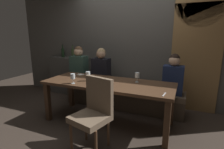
% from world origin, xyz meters
% --- Properties ---
extents(ground, '(9.00, 9.00, 0.00)m').
position_xyz_m(ground, '(0.00, 0.00, 0.00)').
color(ground, '#382D26').
extents(back_wall_tiled, '(6.00, 0.12, 3.00)m').
position_xyz_m(back_wall_tiled, '(0.00, 1.22, 1.50)').
color(back_wall_tiled, '#4C4944').
rests_on(back_wall_tiled, ground).
extents(arched_door, '(0.90, 0.05, 2.55)m').
position_xyz_m(arched_door, '(1.35, 1.15, 1.36)').
color(arched_door, olive).
rests_on(arched_door, ground).
extents(back_counter, '(1.10, 0.28, 0.95)m').
position_xyz_m(back_counter, '(-1.55, 1.04, 0.47)').
color(back_counter, '#413E3A').
rests_on(back_counter, ground).
extents(dining_table, '(2.20, 0.84, 0.74)m').
position_xyz_m(dining_table, '(0.00, 0.00, 0.65)').
color(dining_table, '#412B1C').
rests_on(dining_table, ground).
extents(banquette_bench, '(2.50, 0.44, 0.45)m').
position_xyz_m(banquette_bench, '(0.00, 0.70, 0.23)').
color(banquette_bench, '#40352A').
rests_on(banquette_bench, ground).
extents(chair_near_side, '(0.54, 0.54, 0.98)m').
position_xyz_m(chair_near_side, '(0.12, -0.72, 0.56)').
color(chair_near_side, '#4C3321').
rests_on(chair_near_side, ground).
extents(diner_redhead, '(0.36, 0.24, 0.82)m').
position_xyz_m(diner_redhead, '(-1.03, 0.68, 0.84)').
color(diner_redhead, '#2D473D').
rests_on(diner_redhead, banquette_bench).
extents(diner_bearded, '(0.36, 0.24, 0.80)m').
position_xyz_m(diner_bearded, '(-0.48, 0.70, 0.83)').
color(diner_bearded, black).
rests_on(diner_bearded, banquette_bench).
extents(diner_far_end, '(0.36, 0.24, 0.75)m').
position_xyz_m(diner_far_end, '(1.00, 0.68, 0.80)').
color(diner_far_end, '#192342').
rests_on(diner_far_end, banquette_bench).
extents(wine_bottle_dark_red, '(0.08, 0.08, 0.33)m').
position_xyz_m(wine_bottle_dark_red, '(-1.74, 1.05, 1.07)').
color(wine_bottle_dark_red, black).
rests_on(wine_bottle_dark_red, back_counter).
extents(wine_bottle_pale_label, '(0.08, 0.08, 0.33)m').
position_xyz_m(wine_bottle_pale_label, '(-1.44, 1.05, 1.07)').
color(wine_bottle_pale_label, '#384728').
rests_on(wine_bottle_pale_label, back_counter).
extents(wine_glass_near_right, '(0.08, 0.08, 0.16)m').
position_xyz_m(wine_glass_near_right, '(-0.49, -0.30, 0.86)').
color(wine_glass_near_right, silver).
rests_on(wine_glass_near_right, dining_table).
extents(wine_glass_end_right, '(0.08, 0.08, 0.16)m').
position_xyz_m(wine_glass_end_right, '(0.45, 0.19, 0.85)').
color(wine_glass_end_right, silver).
rests_on(wine_glass_end_right, dining_table).
extents(wine_glass_near_left, '(0.08, 0.08, 0.16)m').
position_xyz_m(wine_glass_near_left, '(-0.35, -0.06, 0.86)').
color(wine_glass_near_left, silver).
rests_on(wine_glass_near_left, dining_table).
extents(espresso_cup, '(0.12, 0.12, 0.06)m').
position_xyz_m(espresso_cup, '(-0.49, 0.21, 0.77)').
color(espresso_cup, white).
rests_on(espresso_cup, dining_table).
extents(fork_on_table, '(0.04, 0.17, 0.01)m').
position_xyz_m(fork_on_table, '(0.96, -0.28, 0.74)').
color(fork_on_table, silver).
rests_on(fork_on_table, dining_table).
extents(folded_napkin, '(0.14, 0.13, 0.01)m').
position_xyz_m(folded_napkin, '(-0.73, 0.29, 0.74)').
color(folded_napkin, silver).
rests_on(folded_napkin, dining_table).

